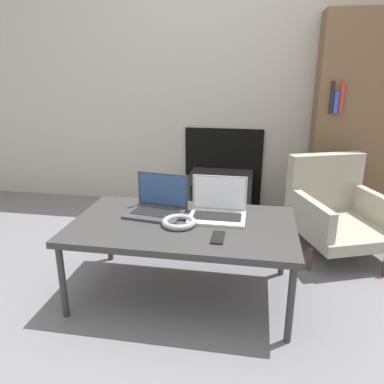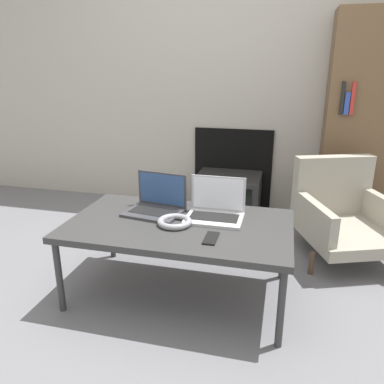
# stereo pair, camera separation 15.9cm
# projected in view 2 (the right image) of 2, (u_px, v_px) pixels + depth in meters

# --- Properties ---
(ground_plane) EXTENTS (14.00, 14.00, 0.00)m
(ground_plane) POSITION_uv_depth(u_px,v_px,m) (168.00, 316.00, 2.02)
(ground_plane) COLOR slate
(wall_back) EXTENTS (7.00, 0.08, 2.60)m
(wall_back) POSITION_uv_depth(u_px,v_px,m) (228.00, 67.00, 3.31)
(wall_back) COLOR #ADA89E
(wall_back) RESTS_ON ground_plane
(table) EXTENTS (1.25, 0.72, 0.45)m
(table) POSITION_uv_depth(u_px,v_px,m) (179.00, 228.00, 2.11)
(table) COLOR #333333
(table) RESTS_ON ground_plane
(laptop_left) EXTENTS (0.36, 0.29, 0.22)m
(laptop_left) POSITION_uv_depth(u_px,v_px,m) (157.00, 204.00, 2.24)
(laptop_left) COLOR #38383D
(laptop_left) RESTS_ON table
(laptop_right) EXTENTS (0.32, 0.24, 0.22)m
(laptop_right) POSITION_uv_depth(u_px,v_px,m) (216.00, 209.00, 2.16)
(laptop_right) COLOR #B2B2B7
(laptop_right) RESTS_ON table
(headphones) EXTENTS (0.19, 0.19, 0.03)m
(headphones) POSITION_uv_depth(u_px,v_px,m) (175.00, 222.00, 2.06)
(headphones) COLOR gray
(headphones) RESTS_ON table
(phone) EXTENTS (0.06, 0.15, 0.01)m
(phone) POSITION_uv_depth(u_px,v_px,m) (211.00, 238.00, 1.89)
(phone) COLOR black
(phone) RESTS_ON table
(tv) EXTENTS (0.56, 0.48, 0.37)m
(tv) POSITION_uv_depth(u_px,v_px,m) (228.00, 195.00, 3.37)
(tv) COLOR black
(tv) RESTS_ON ground_plane
(armchair) EXTENTS (0.77, 0.81, 0.67)m
(armchair) POSITION_uv_depth(u_px,v_px,m) (342.00, 212.00, 2.64)
(armchair) COLOR gray
(armchair) RESTS_ON ground_plane
(bookshelf) EXTENTS (0.65, 0.32, 1.71)m
(bookshelf) POSITION_uv_depth(u_px,v_px,m) (367.00, 124.00, 2.99)
(bookshelf) COLOR brown
(bookshelf) RESTS_ON ground_plane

